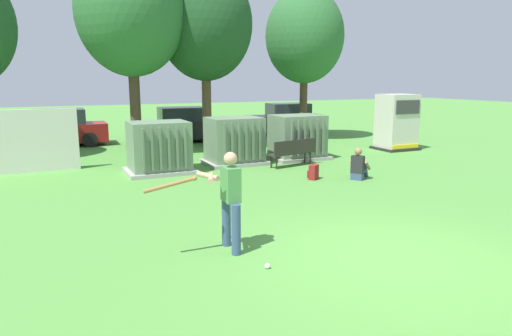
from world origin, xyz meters
name	(u,v)px	position (x,y,z in m)	size (l,w,h in m)	color
ground_plane	(393,259)	(0.00, 0.00, 0.00)	(96.00, 96.00, 0.00)	#51933D
transformer_west	(159,148)	(-1.88, 8.77, 0.79)	(2.10, 1.70, 1.62)	#9E9B93
transformer_mid_west	(234,141)	(0.87, 9.23, 0.79)	(2.10, 1.70, 1.62)	#9E9B93
transformer_mid_east	(297,138)	(3.38, 9.23, 0.79)	(2.10, 1.70, 1.62)	#9E9B93
generator_enclosure	(397,122)	(8.27, 9.49, 1.14)	(1.60, 1.40, 2.30)	#262626
park_bench	(293,151)	(2.47, 7.92, 0.54)	(1.84, 0.78, 0.92)	#2D2823
batter	(228,196)	(-2.37, 1.51, 0.98)	(1.60, 0.72, 1.74)	#384C75
sports_ball	(267,266)	(-2.09, 0.51, 0.04)	(0.09, 0.09, 0.09)	white
seated_spectator	(359,167)	(3.27, 5.33, 0.38)	(0.78, 0.68, 0.96)	#384C75
backpack	(313,172)	(2.02, 5.86, 0.21)	(0.38, 0.37, 0.44)	maroon
tree_center_left	(131,12)	(-1.79, 13.04, 5.43)	(4.14, 4.14, 7.91)	#4C3828
tree_center_right	(205,24)	(1.26, 13.32, 5.13)	(3.91, 3.91, 7.47)	brown
tree_right	(305,36)	(6.46, 14.10, 4.89)	(3.73, 3.73, 7.13)	#4C3828
parked_car_leftmost	(57,129)	(-4.61, 16.43, 0.75)	(4.22, 1.97, 1.62)	maroon
parked_car_left_of_center	(180,126)	(0.68, 15.56, 0.75)	(4.30, 2.12, 1.62)	black
parked_car_right_of_center	(286,120)	(6.77, 16.42, 0.75)	(4.37, 2.28, 1.62)	black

